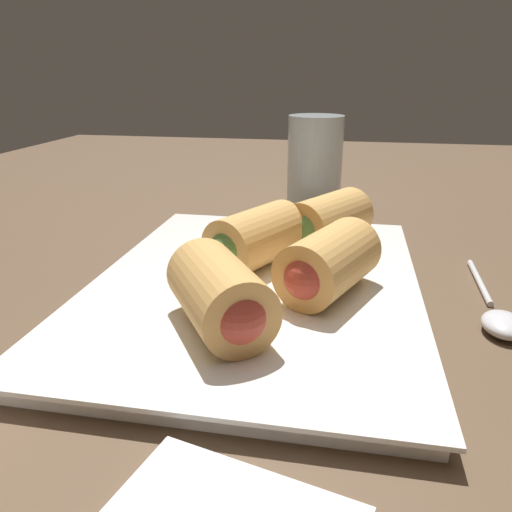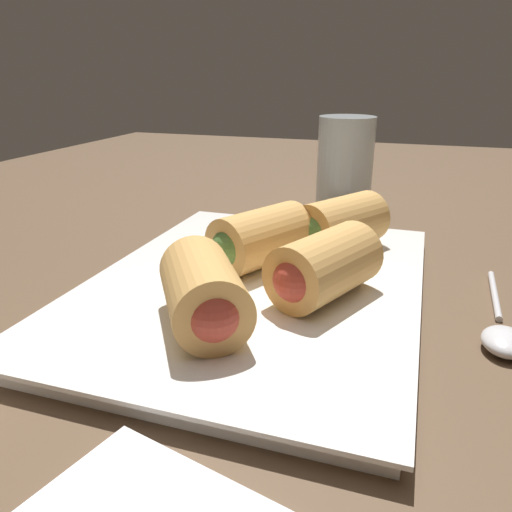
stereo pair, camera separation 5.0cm
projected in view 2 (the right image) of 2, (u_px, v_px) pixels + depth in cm
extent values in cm
cube|color=brown|center=(296.00, 291.00, 43.84)|extent=(180.00, 140.00, 2.00)
cube|color=white|center=(256.00, 289.00, 40.43)|extent=(32.91, 24.51, 1.20)
cube|color=white|center=(256.00, 281.00, 40.17)|extent=(34.23, 25.49, 0.30)
cylinder|color=#DBA356|center=(325.00, 266.00, 36.18)|extent=(9.60, 7.85, 4.91)
sphere|color=#B23D2D|center=(296.00, 280.00, 33.79)|extent=(3.19, 3.19, 3.19)
cylinder|color=#DBA356|center=(203.00, 291.00, 32.02)|extent=(9.66, 8.68, 4.91)
sphere|color=#B23D2D|center=(213.00, 315.00, 28.92)|extent=(3.19, 3.19, 3.19)
cylinder|color=#DBA356|center=(261.00, 238.00, 42.12)|extent=(9.66, 8.20, 4.91)
sphere|color=#56843D|center=(231.00, 247.00, 39.88)|extent=(3.19, 3.19, 3.19)
cylinder|color=#DBA356|center=(341.00, 223.00, 46.00)|extent=(9.67, 8.51, 4.91)
sphere|color=#56843D|center=(316.00, 231.00, 43.91)|extent=(3.19, 3.19, 3.19)
cylinder|color=silver|center=(495.00, 294.00, 40.31)|extent=(9.19, 0.83, 0.50)
ellipsoid|color=silver|center=(505.00, 342.00, 32.52)|extent=(3.99, 3.12, 1.34)
cylinder|color=silver|center=(347.00, 164.00, 63.46)|extent=(7.08, 7.08, 11.82)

